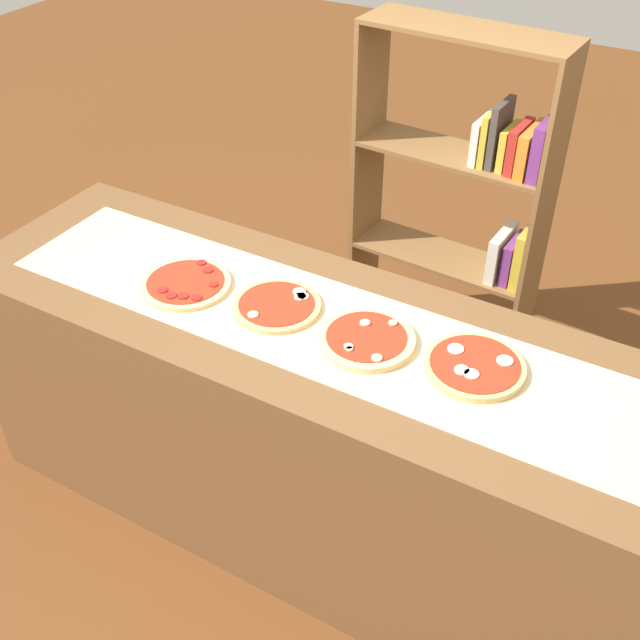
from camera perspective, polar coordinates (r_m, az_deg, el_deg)
ground_plane at (r=3.03m, az=0.00°, el=-14.31°), size 12.00×12.00×0.00m
counter at (r=2.68m, az=0.00°, el=-8.20°), size 2.47×0.74×0.93m
parchment_paper at (r=2.37m, az=0.00°, el=-0.36°), size 2.14×0.46×0.00m
pizza_pepperoni_0 at (r=2.57m, az=-9.82°, el=2.65°), size 0.30×0.30×0.02m
pizza_mozzarella_1 at (r=2.44m, az=-3.18°, el=1.08°), size 0.28×0.28×0.02m
pizza_mushroom_2 at (r=2.30m, az=3.42°, el=-1.41°), size 0.29×0.29×0.03m
pizza_mozzarella_3 at (r=2.25m, az=11.27°, el=-3.34°), size 0.29×0.29×0.03m
bookshelf at (r=3.36m, az=11.04°, el=7.23°), size 0.83×0.31×1.50m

